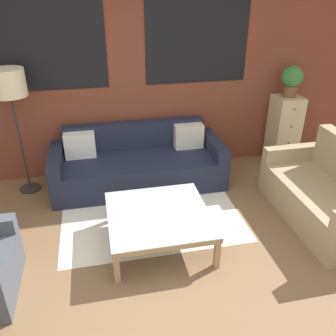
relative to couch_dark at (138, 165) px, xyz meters
name	(u,v)px	position (x,y,z in m)	size (l,w,h in m)	color
ground_plane	(164,286)	(-0.04, -1.95, -0.28)	(16.00, 16.00, 0.00)	brown
wall_back_brick	(127,73)	(-0.04, 0.49, 1.13)	(8.40, 0.09, 2.80)	brown
rug	(150,211)	(0.03, -0.74, -0.27)	(2.10, 1.62, 0.00)	silver
couch_dark	(138,165)	(0.00, 0.00, 0.00)	(2.27, 0.88, 0.78)	#1E2338
settee_vintage	(327,196)	(2.01, -1.31, 0.03)	(0.80, 1.59, 0.92)	tan
coffee_table	(159,217)	(0.03, -1.32, 0.05)	(1.04, 1.04, 0.37)	silver
floor_lamp	(9,87)	(-1.47, 0.13, 1.12)	(0.40, 0.40, 1.61)	#2D2D2D
drawer_cabinet	(284,130)	(2.24, 0.22, 0.24)	(0.39, 0.40, 1.03)	#C6B793
potted_plant	(292,79)	(2.24, 0.22, 1.00)	(0.30, 0.30, 0.43)	brown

